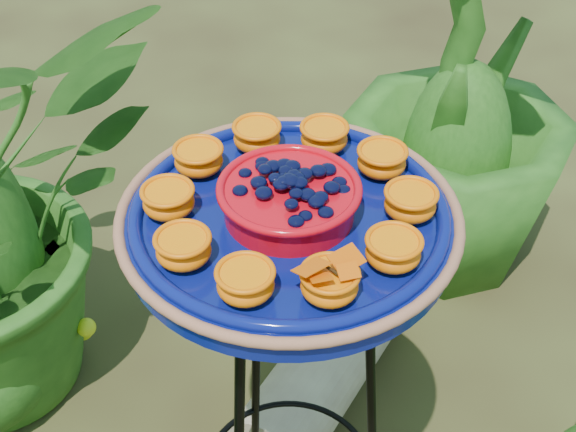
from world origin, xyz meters
name	(u,v)px	position (x,y,z in m)	size (l,w,h in m)	color
tripod_stand	(289,394)	(0.02, -0.13, 0.53)	(0.35, 0.36, 0.87)	black
feeder_dish	(289,215)	(0.02, -0.13, 0.91)	(0.49, 0.49, 0.10)	#08105F
driftwood_log	(327,364)	(0.24, 0.24, 0.10)	(0.19, 0.19, 0.58)	tan
shrub_back_right	(467,86)	(0.74, 0.62, 0.55)	(0.61, 0.61, 1.09)	#1F4C14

